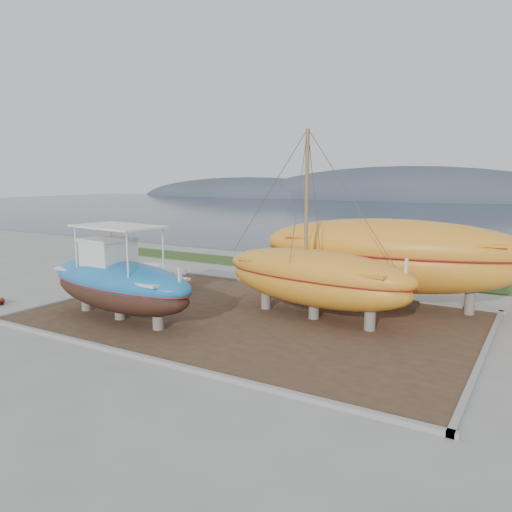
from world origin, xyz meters
The scene contains 10 objects.
ground centered at (0.00, 0.00, 0.00)m, with size 140.00×140.00×0.00m, color gray.
dirt_patch centered at (0.00, 4.00, 0.03)m, with size 18.00×12.00×0.06m, color #422D1E.
curb_frame centered at (0.00, 4.00, 0.07)m, with size 18.60×12.60×0.15m, color gray, non-canonical shape.
grass_strip centered at (0.00, 15.50, 0.04)m, with size 44.00×3.00×0.08m, color #284219.
sea centered at (0.00, 70.00, 0.00)m, with size 260.00×100.00×0.04m, color #1C2839, non-canonical shape.
mountain_ridge centered at (0.00, 125.00, 0.00)m, with size 200.00×36.00×20.00m, color #333D49, non-canonical shape.
blue_caique centered at (-4.54, 0.82, 2.03)m, with size 8.19×2.56×3.94m, color #1C71B3, non-canonical shape.
white_dinghy centered at (-7.39, 6.51, 0.66)m, with size 4.02×1.51×1.21m, color silver, non-canonical shape.
orange_sailboat centered at (2.40, 5.06, 3.97)m, with size 8.89×2.62×7.81m, color orange, non-canonical shape.
orange_bare_hull centered at (4.50, 8.71, 2.02)m, with size 11.93×3.58×3.91m, color orange, non-canonical shape.
Camera 1 is at (10.74, -13.63, 5.93)m, focal length 35.00 mm.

